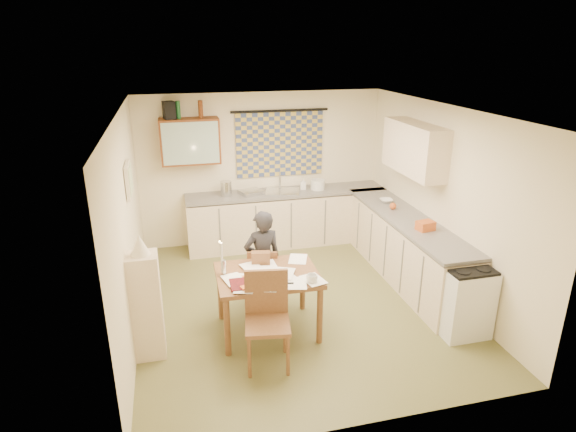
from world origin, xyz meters
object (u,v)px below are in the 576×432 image
object	(u,v)px
counter_right	(405,248)
stove	(462,299)
person	(263,260)
dining_table	(268,302)
shelf_stand	(147,306)
chair_far	(263,288)
counter_back	(287,218)

from	to	relation	value
counter_right	stove	distance (m)	1.45
person	dining_table	bearing A→B (deg)	77.20
person	shelf_stand	xyz separation A→B (m)	(-1.39, -0.70, -0.06)
chair_far	counter_right	bearing A→B (deg)	-158.19
dining_table	shelf_stand	world-z (taller)	shelf_stand
dining_table	person	size ratio (longest dim) A/B	0.89
counter_back	chair_far	bearing A→B (deg)	-112.10
stove	dining_table	size ratio (longest dim) A/B	0.73
counter_back	dining_table	world-z (taller)	counter_back
stove	chair_far	xyz separation A→B (m)	(-2.14, 1.13, -0.17)
chair_far	person	distance (m)	0.40
counter_right	stove	xyz separation A→B (m)	(0.00, -1.45, -0.03)
stove	dining_table	world-z (taller)	stove
stove	person	distance (m)	2.42
dining_table	shelf_stand	bearing A→B (deg)	-172.53
counter_back	dining_table	xyz separation A→B (m)	(-0.84, -2.51, -0.07)
counter_back	shelf_stand	distance (m)	3.45
stove	shelf_stand	xyz separation A→B (m)	(-3.54, 0.41, 0.18)
counter_right	dining_table	size ratio (longest dim) A/B	2.51
counter_back	chair_far	distance (m)	2.10
person	counter_back	bearing A→B (deg)	-119.76
stove	dining_table	xyz separation A→B (m)	(-2.19, 0.56, -0.05)
dining_table	shelf_stand	xyz separation A→B (m)	(-1.35, -0.15, 0.22)
counter_back	shelf_stand	size ratio (longest dim) A/B	2.75
dining_table	chair_far	world-z (taller)	chair_far
dining_table	counter_back	bearing A→B (deg)	72.36
dining_table	person	xyz separation A→B (m)	(0.05, 0.54, 0.28)
shelf_stand	person	bearing A→B (deg)	26.57
chair_far	shelf_stand	distance (m)	1.61
stove	chair_far	distance (m)	2.42
counter_right	dining_table	world-z (taller)	counter_right
chair_far	shelf_stand	world-z (taller)	shelf_stand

